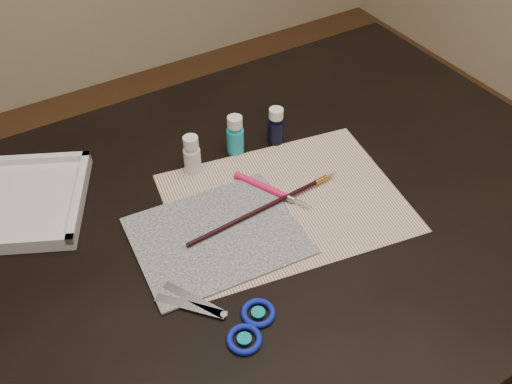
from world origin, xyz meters
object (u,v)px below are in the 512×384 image
scissors (211,315)px  palette_tray (18,201)px  paint_bottle_white (192,154)px  paint_bottle_cyan (235,135)px  paper (285,202)px  canvas (217,236)px  paint_bottle_navy (276,126)px

scissors → palette_tray: palette_tray is taller
paint_bottle_white → paint_bottle_cyan: bearing=4.9°
palette_tray → paper: bearing=-30.0°
paint_bottle_cyan → palette_tray: size_ratio=0.36×
paper → canvas: bearing=-175.9°
paint_bottle_navy → scissors: 0.44m
canvas → palette_tray: 0.36m
paint_bottle_navy → paint_bottle_cyan: bearing=169.9°
paint_bottle_navy → palette_tray: (-0.49, 0.08, -0.03)m
paint_bottle_white → palette_tray: size_ratio=0.35×
paint_bottle_cyan → scissors: paint_bottle_cyan is taller
paint_bottle_navy → paint_bottle_white: bearing=177.9°
paper → scissors: (-0.23, -0.15, 0.00)m
paint_bottle_navy → scissors: paint_bottle_navy is taller
paint_bottle_white → paint_bottle_navy: bearing=-2.1°
paint_bottle_navy → paper: bearing=-116.8°
scissors → palette_tray: (-0.18, 0.38, 0.01)m
paper → canvas: 0.15m
canvas → scissors: 0.16m
paint_bottle_cyan → palette_tray: (-0.41, 0.06, -0.03)m
paper → paint_bottle_white: 0.20m
paint_bottle_cyan → canvas: bearing=-127.5°
palette_tray → canvas: bearing=-42.9°
scissors → canvas: bearing=-73.2°
paper → canvas: canvas is taller
paper → paint_bottle_navy: 0.18m
paint_bottle_cyan → paint_bottle_navy: (0.08, -0.02, -0.00)m
paper → paint_bottle_navy: size_ratio=5.21×
paper → scissors: bearing=-147.3°
paper → paint_bottle_navy: (0.08, 0.16, 0.04)m
paint_bottle_white → palette_tray: paint_bottle_white is taller
paper → paint_bottle_white: paint_bottle_white is taller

